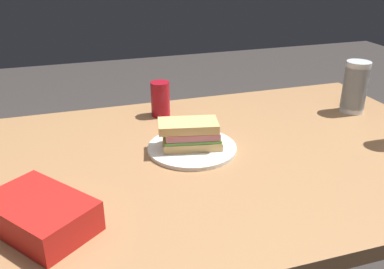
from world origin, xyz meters
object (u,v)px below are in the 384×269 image
at_px(chip_bag, 40,214).
at_px(soda_can_red, 160,99).
at_px(plastic_cup_stack, 355,87).
at_px(dining_table, 169,186).
at_px(paper_plate, 192,148).
at_px(sandwich, 191,134).

bearing_deg(chip_bag, soda_can_red, -73.33).
distance_m(chip_bag, plastic_cup_stack, 1.13).
bearing_deg(plastic_cup_stack, dining_table, 12.94).
distance_m(dining_table, paper_plate, 0.13).
relative_size(dining_table, sandwich, 9.08).
xyz_separation_m(paper_plate, chip_bag, (0.42, 0.26, 0.03)).
relative_size(soda_can_red, plastic_cup_stack, 0.66).
xyz_separation_m(chip_bag, plastic_cup_stack, (-1.06, -0.38, 0.06)).
bearing_deg(dining_table, paper_plate, -151.17).
relative_size(paper_plate, plastic_cup_stack, 1.42).
bearing_deg(dining_table, plastic_cup_stack, -167.06).
bearing_deg(chip_bag, dining_table, -95.52).
distance_m(paper_plate, chip_bag, 0.49).
relative_size(paper_plate, sandwich, 1.33).
height_order(sandwich, chip_bag, sandwich).
bearing_deg(dining_table, sandwich, -150.54).
height_order(sandwich, soda_can_red, soda_can_red).
xyz_separation_m(dining_table, paper_plate, (-0.09, -0.05, 0.09)).
xyz_separation_m(soda_can_red, plastic_cup_stack, (-0.67, 0.17, 0.03)).
height_order(dining_table, chip_bag, chip_bag).
distance_m(dining_table, plastic_cup_stack, 0.77).
bearing_deg(soda_can_red, plastic_cup_stack, 165.42).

